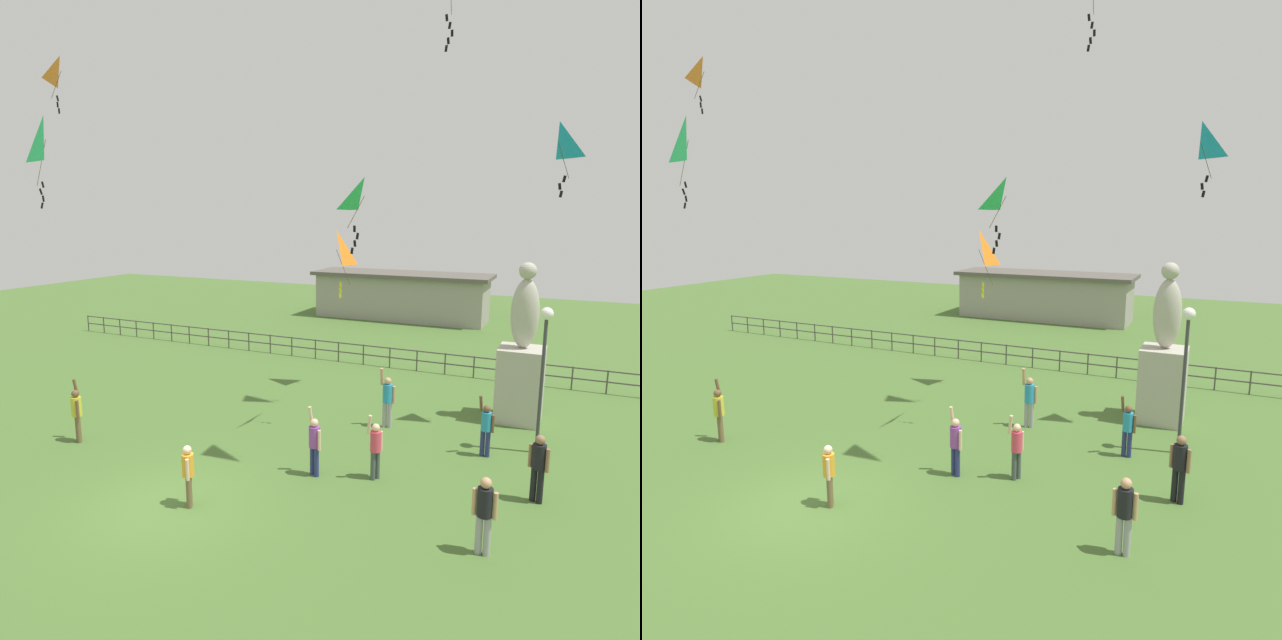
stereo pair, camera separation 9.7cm
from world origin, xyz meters
TOP-DOWN VIEW (x-y plane):
  - ground_plane at (0.00, 0.00)m, footprint 80.00×80.00m
  - statue_monument at (7.06, 9.54)m, footprint 1.47×1.47m
  - lamppost at (7.84, 7.03)m, footprint 0.36×0.36m
  - person_0 at (4.08, 3.44)m, footprint 0.37×0.43m
  - person_1 at (3.21, 7.05)m, footprint 0.53×0.31m
  - person_2 at (8.04, 3.99)m, footprint 0.49×0.32m
  - person_3 at (2.54, 2.94)m, footprint 0.46×0.37m
  - person_4 at (-5.02, 1.85)m, footprint 0.45×0.41m
  - person_5 at (6.49, 6.13)m, footprint 0.47×0.33m
  - person_6 at (0.51, 0.23)m, footprint 0.30×0.40m
  - person_7 at (7.19, 1.27)m, footprint 0.51×0.31m
  - kite_0 at (-7.20, 3.36)m, footprint 0.99×0.71m
  - kite_1 at (-9.07, 5.81)m, footprint 1.01×1.24m
  - kite_2 at (7.72, 8.66)m, footprint 0.95×0.95m
  - kite_5 at (-0.20, 10.64)m, footprint 1.14×0.87m
  - kite_6 at (2.60, 6.23)m, footprint 0.83×1.20m
  - waterfront_railing at (-0.30, 14.00)m, footprint 36.02×0.06m
  - pavilion_building at (-2.12, 26.00)m, footprint 11.76×3.88m

SIDE VIEW (x-z plane):
  - ground_plane at x=0.00m, z-range 0.00..0.00m
  - waterfront_railing at x=-0.30m, z-range 0.14..1.09m
  - person_6 at x=0.51m, z-range 0.12..1.66m
  - person_0 at x=4.08m, z-range 0.00..1.82m
  - person_5 at x=6.49m, z-range 0.00..1.82m
  - person_3 at x=2.54m, z-range 0.00..1.89m
  - person_7 at x=7.19m, z-range 0.13..1.83m
  - person_4 at x=-5.02m, z-range 0.00..1.96m
  - person_2 at x=8.04m, z-range 0.13..1.85m
  - person_1 at x=3.21m, z-range 0.00..2.00m
  - pavilion_building at x=-2.12m, z-range 0.03..3.13m
  - statue_monument at x=7.06m, z-range -0.80..4.59m
  - lamppost at x=7.84m, z-range 1.00..5.35m
  - kite_5 at x=-0.20m, z-range 4.18..6.79m
  - kite_6 at x=2.60m, z-range 6.29..8.51m
  - kite_2 at x=7.72m, z-range 7.88..9.97m
  - kite_0 at x=-7.20m, z-range 7.74..10.64m
  - kite_1 at x=-9.07m, z-range 11.02..12.99m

